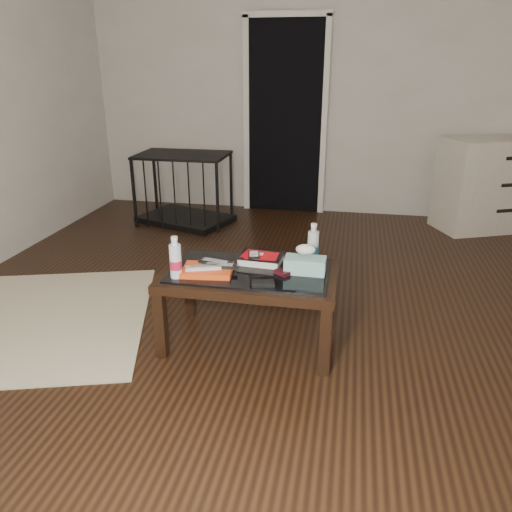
{
  "coord_description": "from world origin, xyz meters",
  "views": [
    {
      "loc": [
        0.35,
        -3.0,
        1.58
      ],
      "look_at": [
        -0.16,
        -0.41,
        0.55
      ],
      "focal_mm": 35.0,
      "sensor_mm": 36.0,
      "label": 1
    }
  ],
  "objects_px": {
    "coffee_table": "(250,280)",
    "pet_crate": "(185,200)",
    "water_bottle_right": "(313,243)",
    "textbook": "(261,258)",
    "tissue_box": "(305,265)",
    "dresser": "(501,184)",
    "water_bottle_left": "(175,257)"
  },
  "relations": [
    {
      "from": "pet_crate",
      "to": "tissue_box",
      "type": "relative_size",
      "value": 4.54
    },
    {
      "from": "coffee_table",
      "to": "pet_crate",
      "type": "distance_m",
      "value": 2.51
    },
    {
      "from": "pet_crate",
      "to": "water_bottle_right",
      "type": "height_order",
      "value": "pet_crate"
    },
    {
      "from": "coffee_table",
      "to": "water_bottle_right",
      "type": "distance_m",
      "value": 0.44
    },
    {
      "from": "coffee_table",
      "to": "water_bottle_left",
      "type": "bearing_deg",
      "value": -155.68
    },
    {
      "from": "dresser",
      "to": "tissue_box",
      "type": "xyz_separation_m",
      "value": [
        -1.68,
        -2.62,
        0.06
      ]
    },
    {
      "from": "dresser",
      "to": "pet_crate",
      "type": "bearing_deg",
      "value": 164.93
    },
    {
      "from": "textbook",
      "to": "tissue_box",
      "type": "bearing_deg",
      "value": -17.6
    },
    {
      "from": "coffee_table",
      "to": "water_bottle_right",
      "type": "bearing_deg",
      "value": 30.62
    },
    {
      "from": "dresser",
      "to": "water_bottle_right",
      "type": "bearing_deg",
      "value": -146.74
    },
    {
      "from": "pet_crate",
      "to": "water_bottle_right",
      "type": "relative_size",
      "value": 4.39
    },
    {
      "from": "dresser",
      "to": "pet_crate",
      "type": "height_order",
      "value": "dresser"
    },
    {
      "from": "tissue_box",
      "to": "dresser",
      "type": "bearing_deg",
      "value": 57.98
    },
    {
      "from": "coffee_table",
      "to": "textbook",
      "type": "distance_m",
      "value": 0.17
    },
    {
      "from": "dresser",
      "to": "water_bottle_left",
      "type": "xyz_separation_m",
      "value": [
        -2.37,
        -2.82,
        0.13
      ]
    },
    {
      "from": "textbook",
      "to": "coffee_table",
      "type": "bearing_deg",
      "value": -102.81
    },
    {
      "from": "coffee_table",
      "to": "textbook",
      "type": "relative_size",
      "value": 4.0
    },
    {
      "from": "pet_crate",
      "to": "tissue_box",
      "type": "bearing_deg",
      "value": -37.68
    },
    {
      "from": "dresser",
      "to": "pet_crate",
      "type": "relative_size",
      "value": 1.25
    },
    {
      "from": "pet_crate",
      "to": "textbook",
      "type": "distance_m",
      "value": 2.42
    },
    {
      "from": "water_bottle_left",
      "to": "water_bottle_right",
      "type": "relative_size",
      "value": 1.0
    },
    {
      "from": "pet_crate",
      "to": "water_bottle_left",
      "type": "height_order",
      "value": "pet_crate"
    },
    {
      "from": "coffee_table",
      "to": "tissue_box",
      "type": "height_order",
      "value": "tissue_box"
    },
    {
      "from": "water_bottle_right",
      "to": "tissue_box",
      "type": "distance_m",
      "value": 0.19
    },
    {
      "from": "dresser",
      "to": "water_bottle_right",
      "type": "xyz_separation_m",
      "value": [
        -1.65,
        -2.44,
        0.13
      ]
    },
    {
      "from": "textbook",
      "to": "water_bottle_left",
      "type": "relative_size",
      "value": 1.05
    },
    {
      "from": "tissue_box",
      "to": "water_bottle_right",
      "type": "bearing_deg",
      "value": 81.5
    },
    {
      "from": "textbook",
      "to": "water_bottle_right",
      "type": "height_order",
      "value": "water_bottle_right"
    },
    {
      "from": "coffee_table",
      "to": "water_bottle_right",
      "type": "height_order",
      "value": "water_bottle_right"
    },
    {
      "from": "water_bottle_right",
      "to": "tissue_box",
      "type": "relative_size",
      "value": 1.03
    },
    {
      "from": "coffee_table",
      "to": "pet_crate",
      "type": "relative_size",
      "value": 0.96
    },
    {
      "from": "textbook",
      "to": "tissue_box",
      "type": "height_order",
      "value": "tissue_box"
    }
  ]
}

